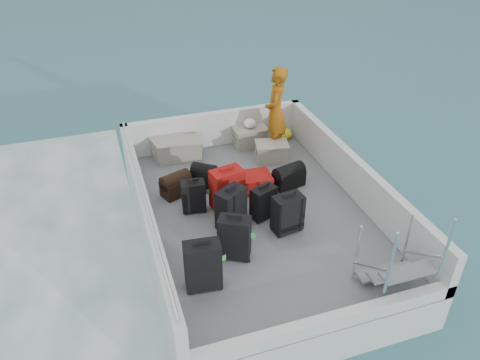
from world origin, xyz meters
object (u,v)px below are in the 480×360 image
object	(u,v)px
suitcase_3	(235,238)
suitcase_5	(227,189)
crate_0	(171,149)
suitcase_2	(194,197)
suitcase_4	(231,209)
crate_1	(185,149)
suitcase_8	(251,182)
suitcase_0	(203,266)
suitcase_6	(288,214)
suitcase_7	(263,203)
passenger	(276,111)
crate_2	(250,137)
crate_3	(272,153)

from	to	relation	value
suitcase_3	suitcase_5	size ratio (longest dim) A/B	0.95
suitcase_5	crate_0	distance (m)	1.94
suitcase_2	suitcase_4	size ratio (longest dim) A/B	0.81
suitcase_3	suitcase_5	bearing A→B (deg)	107.00
suitcase_5	crate_1	bearing A→B (deg)	87.32
suitcase_5	suitcase_8	xyz separation A→B (m)	(0.54, 0.38, -0.21)
suitcase_0	suitcase_5	size ratio (longest dim) A/B	1.03
suitcase_2	suitcase_8	xyz separation A→B (m)	(1.08, 0.31, -0.14)
crate_0	crate_1	world-z (taller)	crate_0
suitcase_6	suitcase_7	bearing A→B (deg)	109.93
suitcase_0	suitcase_2	world-z (taller)	suitcase_0
suitcase_0	suitcase_3	world-z (taller)	suitcase_0
suitcase_2	crate_1	size ratio (longest dim) A/B	0.87
suitcase_5	suitcase_7	size ratio (longest dim) A/B	1.27
suitcase_3	suitcase_7	size ratio (longest dim) A/B	1.21
suitcase_8	crate_1	bearing A→B (deg)	35.36
crate_0	crate_1	xyz separation A→B (m)	(0.25, -0.08, -0.01)
suitcase_8	passenger	world-z (taller)	passenger
suitcase_6	crate_0	size ratio (longest dim) A/B	0.96
suitcase_3	suitcase_7	xyz separation A→B (m)	(0.71, 0.73, -0.06)
suitcase_0	crate_2	distance (m)	3.95
suitcase_0	crate_1	bearing A→B (deg)	87.29
suitcase_3	suitcase_7	bearing A→B (deg)	74.91
suitcase_2	suitcase_5	size ratio (longest dim) A/B	0.78
suitcase_4	crate_1	xyz separation A→B (m)	(-0.20, 2.27, -0.15)
passenger	suitcase_0	bearing A→B (deg)	-8.65
suitcase_2	crate_0	distance (m)	1.79
suitcase_0	suitcase_7	distance (m)	1.73
crate_3	passenger	size ratio (longest dim) A/B	0.33
suitcase_5	crate_1	xyz separation A→B (m)	(-0.29, 1.78, -0.16)
crate_0	crate_3	distance (m)	1.91
suitcase_6	crate_1	bearing A→B (deg)	101.99
suitcase_4	suitcase_5	world-z (taller)	suitcase_5
suitcase_5	suitcase_8	distance (m)	0.70
suitcase_7	suitcase_3	bearing A→B (deg)	-155.02
suitcase_0	crate_3	xyz separation A→B (m)	(2.05, 2.77, -0.19)
suitcase_0	crate_0	distance (m)	3.47
suitcase_5	suitcase_8	size ratio (longest dim) A/B	1.02
suitcase_6	crate_1	xyz separation A→B (m)	(-0.97, 2.64, -0.12)
suitcase_5	crate_2	distance (m)	2.15
crate_1	passenger	world-z (taller)	passenger
suitcase_8	crate_2	xyz separation A→B (m)	(0.50, 1.49, 0.05)
suitcase_4	suitcase_8	distance (m)	1.10
suitcase_3	suitcase_4	distance (m)	0.69
suitcase_3	crate_2	size ratio (longest dim) A/B	1.10
crate_1	crate_3	distance (m)	1.65
suitcase_7	crate_2	world-z (taller)	suitcase_7
suitcase_0	suitcase_5	distance (m)	1.80
crate_1	crate_2	bearing A→B (deg)	4.22
suitcase_4	crate_0	world-z (taller)	suitcase_4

